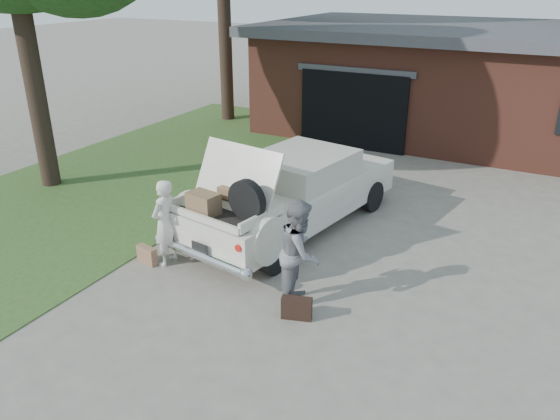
% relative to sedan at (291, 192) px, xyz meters
% --- Properties ---
extents(ground, '(90.00, 90.00, 0.00)m').
position_rel_sedan_xyz_m(ground, '(0.60, -2.19, -0.76)').
color(ground, gray).
rests_on(ground, ground).
extents(grass_strip, '(6.00, 16.00, 0.02)m').
position_rel_sedan_xyz_m(grass_strip, '(-4.90, 0.81, -0.75)').
color(grass_strip, '#2D4C1E').
rests_on(grass_strip, ground).
extents(house, '(12.80, 7.80, 3.30)m').
position_rel_sedan_xyz_m(house, '(1.58, 9.28, 0.91)').
color(house, brown).
rests_on(house, ground).
extents(sedan, '(2.86, 5.44, 2.05)m').
position_rel_sedan_xyz_m(sedan, '(0.00, 0.00, 0.00)').
color(sedan, silver).
rests_on(sedan, ground).
extents(woman_left, '(0.38, 0.57, 1.56)m').
position_rel_sedan_xyz_m(woman_left, '(-1.25, -2.37, 0.02)').
color(woman_left, silver).
rests_on(woman_left, ground).
extents(woman_right, '(0.85, 0.98, 1.70)m').
position_rel_sedan_xyz_m(woman_right, '(1.36, -2.38, 0.09)').
color(woman_right, slate).
rests_on(woman_right, ground).
extents(suitcase_left, '(0.43, 0.21, 0.32)m').
position_rel_sedan_xyz_m(suitcase_left, '(-1.57, -2.55, -0.60)').
color(suitcase_left, '#9B6C4F').
rests_on(suitcase_left, ground).
extents(suitcase_right, '(0.48, 0.27, 0.35)m').
position_rel_sedan_xyz_m(suitcase_right, '(1.54, -2.84, -0.58)').
color(suitcase_right, black).
rests_on(suitcase_right, ground).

